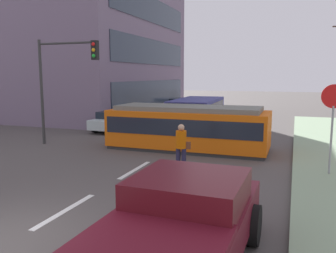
{
  "coord_description": "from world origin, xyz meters",
  "views": [
    {
      "loc": [
        5.18,
        -4.89,
        3.3
      ],
      "look_at": [
        0.43,
        8.22,
        1.26
      ],
      "focal_mm": 37.62,
      "sensor_mm": 36.0,
      "label": 1
    }
  ],
  "objects_px": {
    "city_bus": "(197,110)",
    "stop_sign": "(333,110)",
    "pedestrian_crossing": "(181,145)",
    "parked_sedan_mid": "(119,120)",
    "parked_sedan_furthest": "(181,104)",
    "pickup_truck_parked": "(180,227)",
    "parked_sedan_far": "(149,110)",
    "streetcar_tram": "(188,127)",
    "traffic_light_mast": "(63,71)"
  },
  "relations": [
    {
      "from": "parked_sedan_mid",
      "to": "parked_sedan_furthest",
      "type": "bearing_deg",
      "value": 90.09
    },
    {
      "from": "streetcar_tram",
      "to": "pedestrian_crossing",
      "type": "distance_m",
      "value": 3.88
    },
    {
      "from": "stop_sign",
      "to": "parked_sedan_mid",
      "type": "bearing_deg",
      "value": 149.13
    },
    {
      "from": "pedestrian_crossing",
      "to": "traffic_light_mast",
      "type": "xyz_separation_m",
      "value": [
        -6.55,
        2.61,
        2.55
      ]
    },
    {
      "from": "city_bus",
      "to": "parked_sedan_furthest",
      "type": "xyz_separation_m",
      "value": [
        -4.06,
        9.2,
        -0.41
      ]
    },
    {
      "from": "pickup_truck_parked",
      "to": "parked_sedan_furthest",
      "type": "distance_m",
      "value": 27.29
    },
    {
      "from": "streetcar_tram",
      "to": "traffic_light_mast",
      "type": "xyz_separation_m",
      "value": [
        -5.65,
        -1.17,
        2.48
      ]
    },
    {
      "from": "parked_sedan_mid",
      "to": "pickup_truck_parked",
      "type": "bearing_deg",
      "value": -58.59
    },
    {
      "from": "pickup_truck_parked",
      "to": "parked_sedan_mid",
      "type": "bearing_deg",
      "value": 121.41
    },
    {
      "from": "streetcar_tram",
      "to": "parked_sedan_furthest",
      "type": "height_order",
      "value": "streetcar_tram"
    },
    {
      "from": "pedestrian_crossing",
      "to": "pickup_truck_parked",
      "type": "bearing_deg",
      "value": -72.47
    },
    {
      "from": "stop_sign",
      "to": "traffic_light_mast",
      "type": "relative_size",
      "value": 0.58
    },
    {
      "from": "pickup_truck_parked",
      "to": "pedestrian_crossing",
      "type": "bearing_deg",
      "value": 107.53
    },
    {
      "from": "streetcar_tram",
      "to": "pedestrian_crossing",
      "type": "bearing_deg",
      "value": -76.62
    },
    {
      "from": "parked_sedan_furthest",
      "to": "parked_sedan_far",
      "type": "bearing_deg",
      "value": -95.63
    },
    {
      "from": "traffic_light_mast",
      "to": "parked_sedan_mid",
      "type": "bearing_deg",
      "value": 88.98
    },
    {
      "from": "streetcar_tram",
      "to": "pickup_truck_parked",
      "type": "distance_m",
      "value": 10.04
    },
    {
      "from": "pickup_truck_parked",
      "to": "parked_sedan_furthest",
      "type": "bearing_deg",
      "value": 107.79
    },
    {
      "from": "city_bus",
      "to": "stop_sign",
      "type": "height_order",
      "value": "stop_sign"
    },
    {
      "from": "parked_sedan_mid",
      "to": "parked_sedan_far",
      "type": "distance_m",
      "value": 6.2
    },
    {
      "from": "stop_sign",
      "to": "pickup_truck_parked",
      "type": "bearing_deg",
      "value": -112.27
    },
    {
      "from": "traffic_light_mast",
      "to": "pedestrian_crossing",
      "type": "bearing_deg",
      "value": -21.69
    },
    {
      "from": "city_bus",
      "to": "parked_sedan_far",
      "type": "relative_size",
      "value": 1.44
    },
    {
      "from": "traffic_light_mast",
      "to": "streetcar_tram",
      "type": "bearing_deg",
      "value": 11.7
    },
    {
      "from": "streetcar_tram",
      "to": "parked_sedan_mid",
      "type": "distance_m",
      "value": 6.84
    },
    {
      "from": "pedestrian_crossing",
      "to": "traffic_light_mast",
      "type": "height_order",
      "value": "traffic_light_mast"
    },
    {
      "from": "pedestrian_crossing",
      "to": "stop_sign",
      "type": "bearing_deg",
      "value": 12.77
    },
    {
      "from": "pickup_truck_parked",
      "to": "stop_sign",
      "type": "distance_m",
      "value": 7.63
    },
    {
      "from": "pickup_truck_parked",
      "to": "parked_sedan_far",
      "type": "height_order",
      "value": "pickup_truck_parked"
    },
    {
      "from": "city_bus",
      "to": "parked_sedan_far",
      "type": "height_order",
      "value": "city_bus"
    },
    {
      "from": "streetcar_tram",
      "to": "parked_sedan_furthest",
      "type": "relative_size",
      "value": 1.62
    },
    {
      "from": "city_bus",
      "to": "pedestrian_crossing",
      "type": "bearing_deg",
      "value": -77.5
    },
    {
      "from": "parked_sedan_furthest",
      "to": "stop_sign",
      "type": "bearing_deg",
      "value": -59.58
    },
    {
      "from": "pickup_truck_parked",
      "to": "parked_sedan_mid",
      "type": "xyz_separation_m",
      "value": [
        -8.32,
        13.62,
        -0.17
      ]
    },
    {
      "from": "pedestrian_crossing",
      "to": "pickup_truck_parked",
      "type": "distance_m",
      "value": 6.17
    },
    {
      "from": "streetcar_tram",
      "to": "parked_sedan_furthest",
      "type": "xyz_separation_m",
      "value": [
        -5.58,
        16.33,
        -0.38
      ]
    },
    {
      "from": "pickup_truck_parked",
      "to": "stop_sign",
      "type": "relative_size",
      "value": 1.75
    },
    {
      "from": "parked_sedan_mid",
      "to": "parked_sedan_furthest",
      "type": "height_order",
      "value": "same"
    },
    {
      "from": "city_bus",
      "to": "parked_sedan_mid",
      "type": "relative_size",
      "value": 1.39
    },
    {
      "from": "stop_sign",
      "to": "traffic_light_mast",
      "type": "xyz_separation_m",
      "value": [
        -11.25,
        1.54,
        1.3
      ]
    },
    {
      "from": "pedestrian_crossing",
      "to": "parked_sedan_furthest",
      "type": "distance_m",
      "value": 21.13
    },
    {
      "from": "pickup_truck_parked",
      "to": "parked_sedan_far",
      "type": "distance_m",
      "value": 21.72
    },
    {
      "from": "pedestrian_crossing",
      "to": "stop_sign",
      "type": "xyz_separation_m",
      "value": [
        4.7,
        1.07,
        1.25
      ]
    },
    {
      "from": "pedestrian_crossing",
      "to": "pickup_truck_parked",
      "type": "height_order",
      "value": "pedestrian_crossing"
    },
    {
      "from": "stop_sign",
      "to": "traffic_light_mast",
      "type": "distance_m",
      "value": 11.43
    },
    {
      "from": "streetcar_tram",
      "to": "traffic_light_mast",
      "type": "bearing_deg",
      "value": -168.3
    },
    {
      "from": "parked_sedan_far",
      "to": "parked_sedan_furthest",
      "type": "xyz_separation_m",
      "value": [
        0.61,
        6.2,
        0.0
      ]
    },
    {
      "from": "pickup_truck_parked",
      "to": "stop_sign",
      "type": "xyz_separation_m",
      "value": [
        2.84,
        6.95,
        1.4
      ]
    },
    {
      "from": "city_bus",
      "to": "pedestrian_crossing",
      "type": "relative_size",
      "value": 3.63
    },
    {
      "from": "parked_sedan_mid",
      "to": "parked_sedan_far",
      "type": "xyz_separation_m",
      "value": [
        -0.63,
        6.17,
        -0.0
      ]
    }
  ]
}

